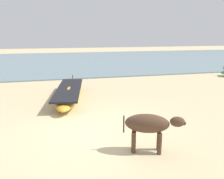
# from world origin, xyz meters

# --- Properties ---
(ground) EXTENTS (80.00, 80.00, 0.00)m
(ground) POSITION_xyz_m (0.00, 0.00, 0.00)
(ground) COLOR #CCB789
(sea_water) EXTENTS (60.00, 20.00, 0.08)m
(sea_water) POSITION_xyz_m (0.00, 18.04, 0.04)
(sea_water) COLOR slate
(sea_water) RESTS_ON ground
(fishing_boat_3) EXTENTS (1.75, 4.82, 0.70)m
(fishing_boat_3) POSITION_xyz_m (-0.47, 3.65, 0.27)
(fishing_boat_3) COLOR gold
(fishing_boat_3) RESTS_ON ground
(cow_adult_dark) EXTENTS (1.43, 0.80, 0.96)m
(cow_adult_dark) POSITION_xyz_m (1.12, -1.47, 0.69)
(cow_adult_dark) COLOR #4C3323
(cow_adult_dark) RESTS_ON ground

